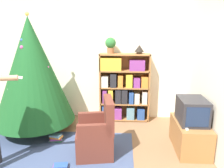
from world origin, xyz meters
TOP-DOWN VIEW (x-y plane):
  - wall_back at (0.00, 2.15)m, footprint 8.00×0.10m
  - area_rug at (-0.60, 0.29)m, footprint 2.63×1.89m
  - bookshelf at (0.54, 1.91)m, footprint 1.06×0.30m
  - tv_stand at (1.66, 0.74)m, footprint 0.49×0.86m
  - television at (1.66, 0.73)m, footprint 0.42×0.55m
  - game_remote at (1.51, 0.48)m, footprint 0.04×0.12m
  - christmas_tree at (-1.16, 1.29)m, footprint 1.51×1.51m
  - armchair at (0.14, 0.49)m, footprint 0.65×0.64m
  - potted_plant at (0.27, 1.92)m, footprint 0.22×0.22m
  - table_lamp at (0.86, 1.92)m, footprint 0.20×0.20m
  - book_pile_near_tree at (-0.64, 0.86)m, footprint 0.24×0.17m
  - book_pile_by_chair at (-0.34, 0.09)m, footprint 0.23×0.17m

SIDE VIEW (x-z plane):
  - area_rug at x=-0.60m, z-range 0.00..0.01m
  - book_pile_by_chair at x=-0.34m, z-range 0.00..0.05m
  - book_pile_near_tree at x=-0.64m, z-range 0.00..0.13m
  - tv_stand at x=1.66m, z-range 0.00..0.48m
  - armchair at x=0.14m, z-range -0.14..0.78m
  - game_remote at x=1.51m, z-range 0.48..0.50m
  - television at x=1.66m, z-range 0.48..0.88m
  - bookshelf at x=0.54m, z-range -0.01..1.45m
  - christmas_tree at x=-1.16m, z-range 0.07..2.32m
  - wall_back at x=0.00m, z-range 0.00..2.60m
  - table_lamp at x=0.86m, z-range 1.47..1.65m
  - potted_plant at x=0.27m, z-range 1.48..1.81m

